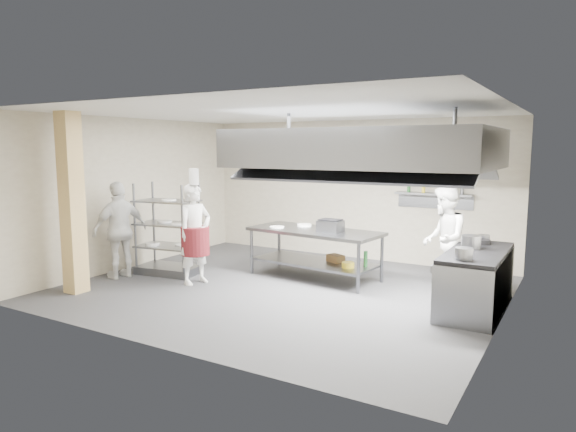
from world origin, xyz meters
The scene contains 23 objects.
floor centered at (0.00, 0.00, 0.00)m, with size 7.00×7.00×0.00m, color #2E2E31.
ceiling centered at (0.00, 0.00, 3.00)m, with size 7.00×7.00×0.00m, color silver.
wall_back centered at (0.00, 3.00, 1.50)m, with size 7.00×7.00×0.00m, color tan.
wall_left centered at (-3.50, 0.00, 1.50)m, with size 6.00×6.00×0.00m, color tan.
wall_right centered at (3.50, 0.00, 1.50)m, with size 6.00×6.00×0.00m, color tan.
column centered at (-2.90, -1.90, 1.50)m, with size 0.30×0.30×3.00m, color #E0BB73.
exhaust_hood centered at (1.30, 0.40, 2.40)m, with size 4.00×2.50×0.60m, color slate.
hood_strip_a centered at (0.40, 0.40, 2.08)m, with size 1.60×0.12×0.04m, color white.
hood_strip_b centered at (2.20, 0.40, 2.08)m, with size 1.60×0.12×0.04m, color white.
wall_shelf centered at (1.80, 2.84, 1.50)m, with size 1.50×0.28×0.04m, color slate.
island centered at (0.13, 0.96, 0.46)m, with size 2.48×1.03×0.91m, color slate, non-canonical shape.
island_worktop centered at (0.13, 0.96, 0.88)m, with size 2.48×1.03×0.06m, color slate.
island_undershelf centered at (0.13, 0.96, 0.30)m, with size 2.28×0.93×0.04m, color slate.
pass_rack centered at (-2.46, -0.16, 0.87)m, with size 1.16×0.68×1.75m, color slate, non-canonical shape.
cooking_range centered at (3.08, 0.50, 0.42)m, with size 0.80×2.00×0.84m, color gray.
range_top centered at (3.08, 0.50, 0.87)m, with size 0.78×1.96×0.06m, color black.
chef_head centered at (-1.52, -0.46, 0.89)m, with size 0.65×0.43×1.78m, color white.
chef_line centered at (2.43, 1.17, 0.90)m, with size 0.87×0.68×1.80m, color silver.
chef_plating centered at (-3.00, -0.83, 0.90)m, with size 1.06×0.44×1.80m, color silver.
griddle centered at (0.48, 0.89, 1.01)m, with size 0.42×0.33×0.21m, color slate.
wicker_basket centered at (0.50, 1.09, 0.39)m, with size 0.31×0.21×0.13m, color brown.
stockpot centered at (2.96, 0.64, 1.00)m, with size 0.29×0.29×0.20m, color gray.
plate_stack centered at (-2.46, -0.16, 0.56)m, with size 0.28×0.28×0.05m, color white.
Camera 1 is at (4.42, -7.36, 2.43)m, focal length 32.00 mm.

